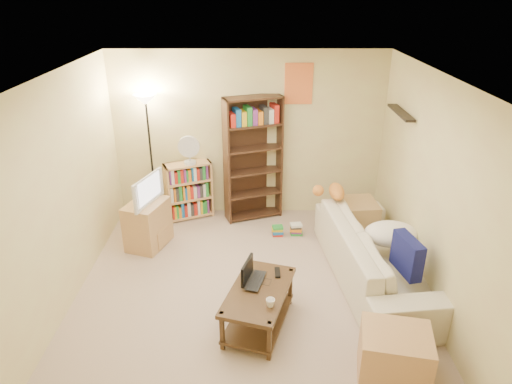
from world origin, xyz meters
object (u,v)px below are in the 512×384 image
tv_stand (148,224)px  television (144,189)px  short_bookshelf (189,190)px  sofa (376,255)px  laptop (261,282)px  tabby_cat (333,191)px  side_table (356,221)px  coffee_table (259,302)px  tall_bookshelf (253,156)px  desk_fan (189,149)px  mug (270,303)px  floor_lamp (148,122)px  end_cabinet (394,356)px

tv_stand → television: 0.52m
television → short_bookshelf: 1.04m
sofa → laptop: sofa is taller
sofa → tabby_cat: size_ratio=4.48×
side_table → coffee_table: bearing=-128.0°
tall_bookshelf → desk_fan: (-0.93, -0.04, 0.13)m
sofa → short_bookshelf: 2.98m
laptop → tv_stand: tv_stand is taller
sofa → side_table: size_ratio=4.17×
mug → desk_fan: bearing=112.1°
floor_lamp → short_bookshelf: bearing=0.0°
short_bookshelf → coffee_table: bearing=-90.5°
side_table → laptop: bearing=-129.4°
tabby_cat → side_table: (0.36, 0.08, -0.50)m
mug → floor_lamp: bearing=121.3°
tall_bookshelf → end_cabinet: tall_bookshelf is taller
laptop → tall_bookshelf: (-0.08, 2.37, 0.53)m
sofa → tabby_cat: 1.07m
short_bookshelf → floor_lamp: size_ratio=0.46×
television → short_bookshelf: bearing=-9.5°
laptop → tv_stand: size_ratio=0.65×
desk_fan → end_cabinet: size_ratio=0.72×
laptop → end_cabinet: bearing=-109.4°
short_bookshelf → mug: bearing=-90.5°
desk_fan → side_table: bearing=-16.0°
tall_bookshelf → end_cabinet: 3.53m
laptop → mug: bearing=-150.9°
coffee_table → tv_stand: bearing=149.6°
floor_lamp → coffee_table: bearing=-57.9°
tabby_cat → tall_bookshelf: (-1.07, 0.80, 0.20)m
coffee_table → end_cabinet: end_cabinet is taller
tall_bookshelf → desk_fan: bearing=163.5°
sofa → floor_lamp: size_ratio=1.30×
coffee_table → side_table: 2.24m
floor_lamp → side_table: (2.94, -0.72, -1.23)m
side_table → floor_lamp: bearing=166.2°
tabby_cat → short_bookshelf: same height
tall_bookshelf → side_table: size_ratio=3.16×
sofa → laptop: size_ratio=5.86×
sofa → coffee_table: sofa is taller
mug → tabby_cat: bearing=65.1°
coffee_table → side_table: bearing=69.3°
floor_lamp → end_cabinet: size_ratio=3.13×
tabby_cat → side_table: tabby_cat is taller
tv_stand → television: bearing=0.0°
end_cabinet → side_table: bearing=86.3°
television → end_cabinet: 3.65m
mug → floor_lamp: (-1.67, 2.75, 1.03)m
mug → television: size_ratio=0.18×
television → desk_fan: (0.51, 0.80, 0.28)m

